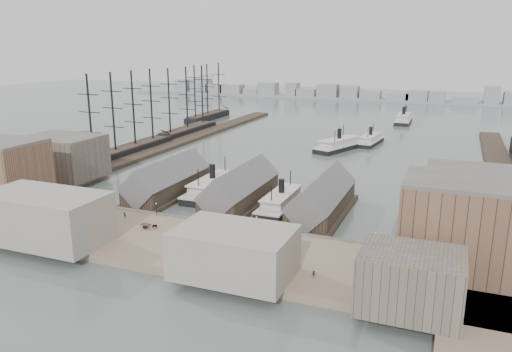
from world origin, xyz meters
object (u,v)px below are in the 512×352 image
at_px(ferry_docked_west, 213,187).
at_px(horse_cart_center, 151,226).
at_px(tram, 385,255).
at_px(horse_cart_left, 52,213).
at_px(horse_cart_right, 264,256).

height_order(ferry_docked_west, horse_cart_center, ferry_docked_west).
xyz_separation_m(tram, horse_cart_left, (-90.70, -3.25, -0.99)).
distance_m(tram, horse_cart_right, 26.74).
relative_size(ferry_docked_west, horse_cart_center, 6.22).
height_order(ferry_docked_west, horse_cart_right, ferry_docked_west).
bearing_deg(horse_cart_right, horse_cart_left, 65.97).
xyz_separation_m(horse_cart_left, horse_cart_right, (65.34, -5.18, -0.09)).
bearing_deg(tram, horse_cart_right, -152.25).
height_order(horse_cart_left, horse_cart_center, horse_cart_left).
relative_size(ferry_docked_west, horse_cart_left, 6.35).
bearing_deg(tram, horse_cart_center, -169.25).
xyz_separation_m(horse_cart_center, horse_cart_right, (33.88, -6.99, -0.01)).
distance_m(ferry_docked_west, horse_cart_center, 39.56).
distance_m(ferry_docked_west, horse_cart_left, 50.69).
distance_m(ferry_docked_west, tram, 72.19).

